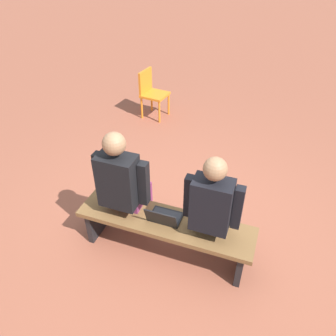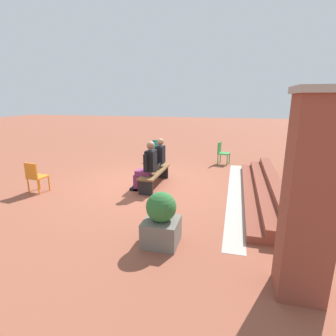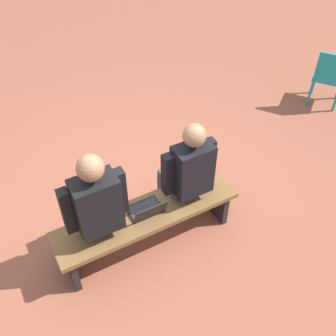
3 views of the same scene
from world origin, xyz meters
The scene contains 6 objects.
ground_plane centered at (0.00, 0.00, 0.00)m, with size 60.00×60.00×0.00m, color brown.
bench centered at (0.06, 0.25, 0.35)m, with size 1.80×0.44×0.45m.
person_student centered at (-0.40, 0.18, 0.71)m, with size 0.53×0.67×1.33m.
person_adult centered at (0.52, 0.18, 0.73)m, with size 0.56×0.71×1.38m.
laptop centered at (0.06, 0.26, 0.50)m, with size 0.32×0.29×0.21m.
plastic_chair_foreground centered at (1.42, -2.66, 0.48)m, with size 0.47×0.47×0.84m.
Camera 1 is at (-0.78, 2.43, 2.79)m, focal length 35.00 mm.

